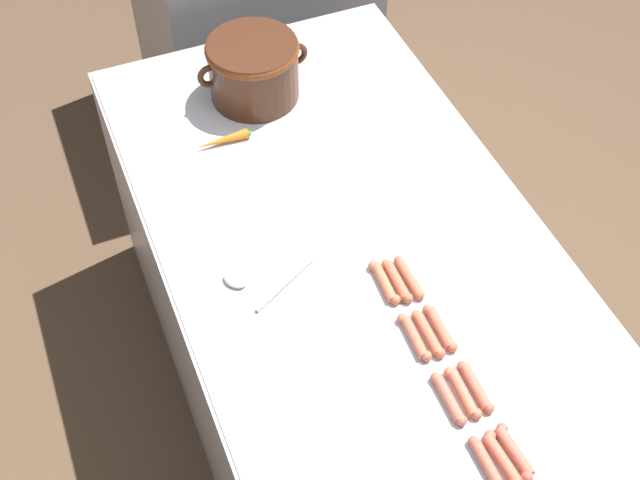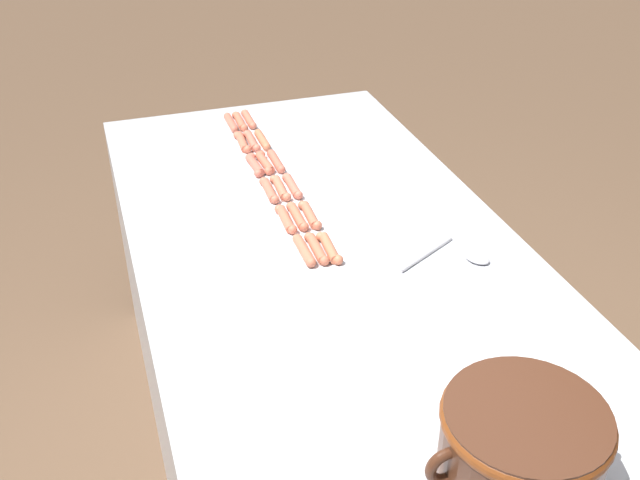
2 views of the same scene
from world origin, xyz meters
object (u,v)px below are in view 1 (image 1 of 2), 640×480
Objects in this scene: hot_dog_10 at (428,334)px; bean_pot at (253,67)px; hot_dog_2 at (487,465)px; hot_dog_8 at (502,460)px; hot_dog_14 at (515,452)px; carrot at (222,140)px; back_cabinet at (250,18)px; hot_dog_11 at (397,281)px; serving_spoon at (252,281)px; hot_dog_3 at (448,399)px; hot_dog_15 at (475,387)px; hot_dog_17 at (409,277)px; hot_dog_4 at (414,337)px; hot_dog_5 at (384,282)px; hot_dog_16 at (440,328)px; hot_dog_9 at (463,393)px.

bean_pot is (-0.09, 1.03, 0.10)m from hot_dog_10.
hot_dog_2 is 0.04m from hot_dog_8.
carrot is (-0.29, 1.21, 0.00)m from hot_dog_14.
back_cabinet reaches higher than hot_dog_11.
hot_dog_2 reaches higher than serving_spoon.
bean_pot is at bearing -106.63° from back_cabinet.
carrot is (-0.26, 0.86, 0.00)m from hot_dog_10.
hot_dog_15 is at bearing 3.28° from hot_dog_3.
hot_dog_8 is at bearing -62.98° from serving_spoon.
hot_dog_10 is 0.42× the size of bean_pot.
carrot is (-0.26, 1.22, 0.00)m from hot_dog_8.
hot_dog_2 is (-0.23, -2.33, 0.41)m from back_cabinet.
hot_dog_17 is 0.59× the size of serving_spoon.
hot_dog_4 is 0.19m from hot_dog_17.
hot_dog_5 and hot_dog_17 have the same top height.
hot_dog_3 and hot_dog_16 have the same top height.
hot_dog_8 is at bearing -100.75° from hot_dog_15.
hot_dog_11 is 0.38m from serving_spoon.
hot_dog_4 is at bearing 89.97° from hot_dog_2.
hot_dog_10 is at bearing -101.03° from hot_dog_17.
carrot reaches higher than hot_dog_16.
hot_dog_3 is 1.06m from carrot.
hot_dog_2 is 0.18m from hot_dog_3.
carrot is at bearing 106.72° from hot_dog_10.
hot_dog_11 is 0.03m from hot_dog_17.
hot_dog_5 and hot_dog_9 have the same top height.
hot_dog_3 is 1.00× the size of hot_dog_8.
hot_dog_10 is at bearing 90.09° from hot_dog_9.
hot_dog_14 is 1.00× the size of hot_dog_16.
hot_dog_14 is 0.42× the size of bean_pot.
bean_pot is at bearing 93.72° from hot_dog_8.
carrot is (-0.17, -0.18, -0.10)m from bean_pot.
back_cabinet reaches higher than carrot.
back_cabinet is at bearing 84.48° from hot_dog_2.
back_cabinet is 2.02m from hot_dog_4.
hot_dog_5 is at bearing 100.02° from hot_dog_10.
serving_spoon is at bearing 158.83° from hot_dog_17.
hot_dog_16 is 0.17m from hot_dog_17.
hot_dog_15 is 0.42× the size of bean_pot.
hot_dog_3 is 0.19m from hot_dog_14.
bean_pot is at bearing 92.44° from hot_dog_3.
hot_dog_14 and hot_dog_17 have the same top height.
hot_dog_9 and hot_dog_15 have the same top height.
back_cabinet is 2.02m from hot_dog_10.
hot_dog_11 is (0.00, 0.18, 0.00)m from hot_dog_10.
bean_pot is (-0.28, -0.93, 0.51)m from back_cabinet.
hot_dog_4 is 0.04m from hot_dog_10.
hot_dog_14 is 1.40m from bean_pot.
hot_dog_10 is (-0.00, 0.36, 0.00)m from hot_dog_8.
bean_pot is at bearing 95.17° from hot_dog_14.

